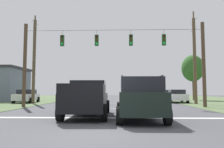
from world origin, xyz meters
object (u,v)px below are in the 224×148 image
Objects in this scene: distant_car_crossing_white at (177,96)px; utility_pole_mid_right at (195,58)px; overhead_signal_span at (113,60)px; distant_car_oncoming at (172,94)px; suv_black at (139,98)px; tree_roadside_right at (193,68)px; utility_pole_near_left at (34,60)px; pickup_truck at (88,98)px; distant_car_far_parked at (27,96)px.

utility_pole_mid_right reaches higher than distant_car_crossing_white.
overhead_signal_span is 9.63m from utility_pole_mid_right.
overhead_signal_span is at bearing -117.73° from distant_car_oncoming.
suv_black is 1.08× the size of distant_car_oncoming.
tree_roadside_right is (4.04, 6.06, 3.87)m from distant_car_crossing_white.
suv_black is 16.56m from utility_pole_near_left.
utility_pole_near_left is (-7.53, 11.22, 3.74)m from pickup_truck.
suv_black reaches higher than distant_car_crossing_white.
distant_car_crossing_white is 1.00× the size of distant_car_oncoming.
distant_car_far_parked is 0.67× the size of tree_roadside_right.
overhead_signal_span is 8.48m from suv_black.
pickup_truck is 0.55× the size of utility_pole_mid_right.
distant_car_oncoming is 22.41m from utility_pole_near_left.
distant_car_far_parked is 4.43m from utility_pole_near_left.
distant_car_far_parked is at bearing 124.84° from pickup_truck.
distant_car_far_parked is (-19.33, -11.25, 0.00)m from distant_car_oncoming.
utility_pole_mid_right is (1.19, -2.94, 4.00)m from distant_car_crossing_white.
pickup_truck is 14.02m from utility_pole_near_left.
distant_car_crossing_white is 16.75m from utility_pole_near_left.
distant_car_far_parked is 22.96m from tree_roadside_right.
pickup_truck is 0.56× the size of utility_pole_near_left.
utility_pole_near_left reaches higher than distant_car_oncoming.
pickup_truck is at bearing -131.51° from utility_pole_mid_right.
pickup_truck is at bearing -122.17° from tree_roadside_right.
utility_pole_mid_right reaches higher than tree_roadside_right.
distant_car_crossing_white is (7.31, 7.41, -3.25)m from overhead_signal_span.
distant_car_crossing_white is at bearing -100.66° from distant_car_oncoming.
distant_car_oncoming and distant_car_far_parked have the same top height.
distant_car_far_parked is 0.46× the size of utility_pole_near_left.
overhead_signal_span is at bearing -31.81° from distant_car_far_parked.
pickup_truck reaches higher than distant_car_oncoming.
distant_car_oncoming is at bearing 73.02° from suv_black.
overhead_signal_span is at bearing -130.12° from tree_roadside_right.
distant_car_oncoming is 6.01m from tree_roadside_right.
distant_car_crossing_white is 0.46× the size of utility_pole_near_left.
suv_black is 1.09× the size of distant_car_far_parked.
distant_car_oncoming is 0.45× the size of utility_pole_mid_right.
pickup_truck is 1.23× the size of distant_car_far_parked.
tree_roadside_right is at bearing 49.88° from overhead_signal_span.
utility_pole_near_left is (-10.23, 12.50, 3.64)m from suv_black.
distant_car_far_parked is (-8.90, 12.79, -0.18)m from pickup_truck.
pickup_truck is 1.23× the size of distant_car_oncoming.
overhead_signal_span is 1.61× the size of utility_pole_near_left.
distant_car_oncoming is at bearing 79.34° from distant_car_crossing_white.
suv_black is 26.48m from distant_car_oncoming.
overhead_signal_span is 17.62m from tree_roadside_right.
distant_car_oncoming is (7.73, 25.32, -0.27)m from suv_black.
suv_black reaches higher than distant_car_oncoming.
distant_car_far_parked is 19.13m from utility_pole_mid_right.
overhead_signal_span is 2.36× the size of tree_roadside_right.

